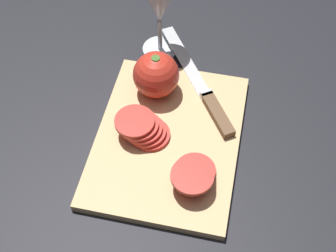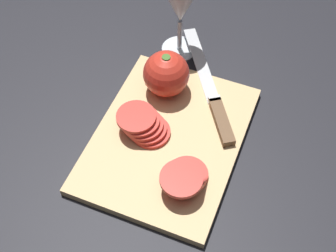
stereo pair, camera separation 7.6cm
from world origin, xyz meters
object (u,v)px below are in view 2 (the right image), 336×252
object	(u,v)px
wine_glass	(180,5)
knife	(216,106)
tomato_slice_stack_near	(184,177)
tomato_slice_stack_far	(144,125)
whole_tomato	(166,74)

from	to	relation	value
wine_glass	knife	bearing A→B (deg)	-137.36
knife	tomato_slice_stack_near	xyz separation A→B (m)	(-0.16, -0.00, 0.01)
wine_glass	tomato_slice_stack_far	bearing A→B (deg)	-174.97
wine_glass	whole_tomato	xyz separation A→B (m)	(-0.12, -0.02, -0.05)
wine_glass	whole_tomato	size ratio (longest dim) A/B	1.91
wine_glass	tomato_slice_stack_far	distance (m)	0.23
tomato_slice_stack_near	tomato_slice_stack_far	world-z (taller)	same
wine_glass	knife	size ratio (longest dim) A/B	0.63
wine_glass	tomato_slice_stack_far	world-z (taller)	wine_glass
tomato_slice_stack_near	wine_glass	bearing A→B (deg)	22.25
knife	tomato_slice_stack_near	distance (m)	0.16
knife	whole_tomato	bearing A→B (deg)	51.68
whole_tomato	tomato_slice_stack_far	bearing A→B (deg)	179.65
knife	tomato_slice_stack_near	bearing A→B (deg)	146.62
knife	tomato_slice_stack_far	bearing A→B (deg)	99.71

